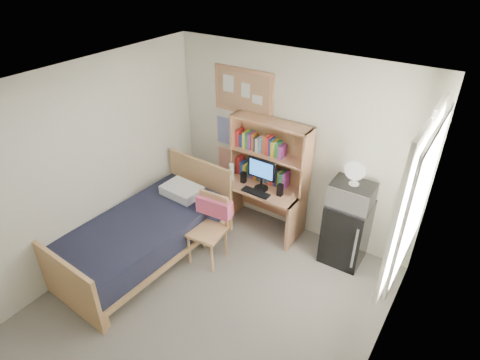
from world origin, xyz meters
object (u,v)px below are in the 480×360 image
Objects in this scene: microwave at (352,195)px; bed at (145,239)px; bulletin_board at (244,91)px; desk_fan at (356,173)px; desk at (263,207)px; speaker_right at (280,190)px; desk_chair at (207,231)px; monitor at (262,175)px; speaker_left at (243,177)px; mini_fridge at (346,232)px.

bed is at bearing -148.22° from microwave.
bulletin_board is 1.89m from desk_fan.
desk is at bearing 58.66° from bed.
desk_fan is (0.95, 0.07, 0.54)m from speaker_right.
desk_chair is 1.85× the size of microwave.
monitor is at bearing -33.44° from bulletin_board.
monitor reaches higher than desk_chair.
desk_fan is at bearing 3.92° from monitor.
speaker_left is (-0.05, 0.95, 0.32)m from desk_chair.
bulletin_board is at bearing 97.22° from desk_chair.
monitor is 1.26m from microwave.
desk_chair is 1.81m from mini_fridge.
speaker_right is (-0.95, -0.09, 0.36)m from mini_fridge.
speaker_left is (-0.30, -0.06, 0.44)m from desk.
speaker_left is 0.94× the size of speaker_right.
speaker_left is 1.64m from desk_fan.
bulletin_board is 1.68m from desk.
monitor is (-0.00, -0.06, 0.58)m from desk.
speaker_left is at bearing 88.13° from desk_chair.
bed is at bearing -155.05° from desk_chair.
speaker_right is at bearing -11.31° from desk.
mini_fridge is (1.50, 1.03, -0.04)m from desk_chair.
bulletin_board is 1.06× the size of mini_fridge.
monitor is (0.25, 0.94, 0.46)m from desk_chair.
microwave is 1.68× the size of desk_fan.
speaker_left is at bearing 180.00° from monitor.
desk_fan is at bearing 5.16° from speaker_right.
bulletin_board is 2.13× the size of monitor.
desk_chair is at bearing -77.71° from bulletin_board.
desk_fan is at bearing 28.85° from desk_chair.
bulletin_board is 5.44× the size of speaker_right.
bed is 13.70× the size of speaker_left.
microwave is at bearing 3.92° from monitor.
monitor reaches higher than desk.
desk is 0.58m from monitor.
bulletin_board is 5.78× the size of speaker_left.
microwave is at bearing 28.85° from desk_chair.
microwave is (1.25, 0.07, 0.10)m from monitor.
desk_chair is at bearing -146.98° from desk_fan.
desk_fan is at bearing 35.75° from bed.
monitor reaches higher than mini_fridge.
speaker_right is at bearing -23.13° from bulletin_board.
monitor is at bearing 57.53° from bed.
desk_chair is at bearing -119.35° from speaker_right.
speaker_left is at bearing -178.68° from microwave.
mini_fridge is (1.78, -0.26, -1.48)m from bulletin_board.
speaker_right is at bearing 49.89° from bed.
desk_chair is at bearing -103.77° from monitor.
desk_chair is 1.13m from speaker_right.
bulletin_board is 1.44m from speaker_right.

